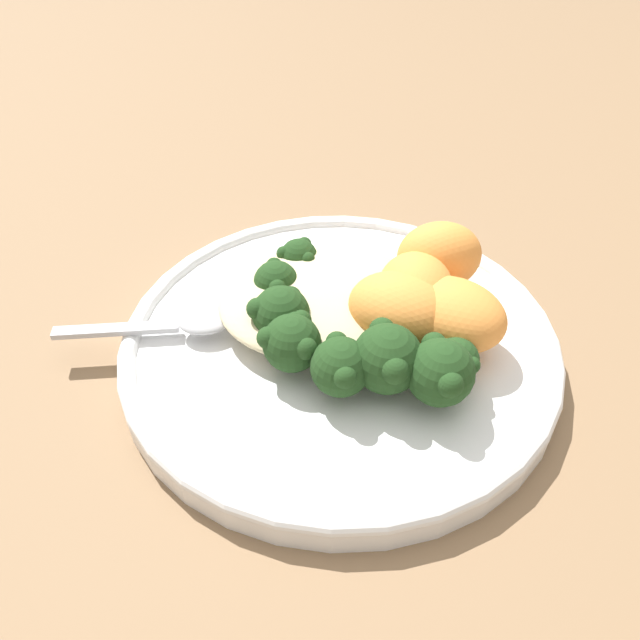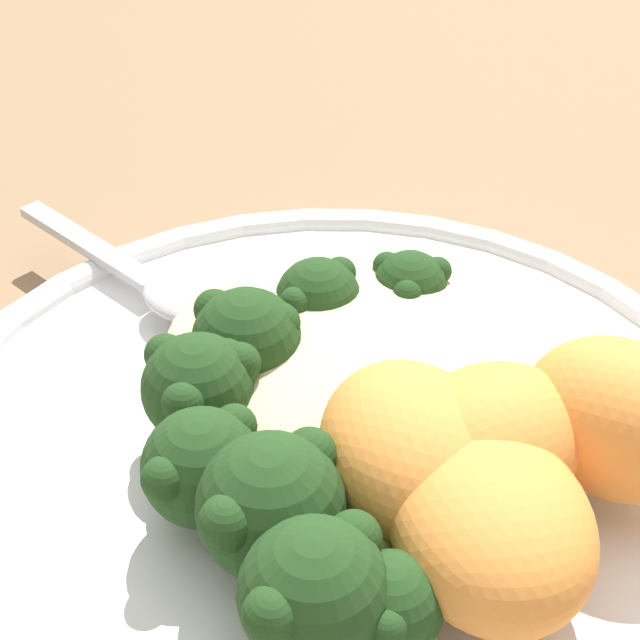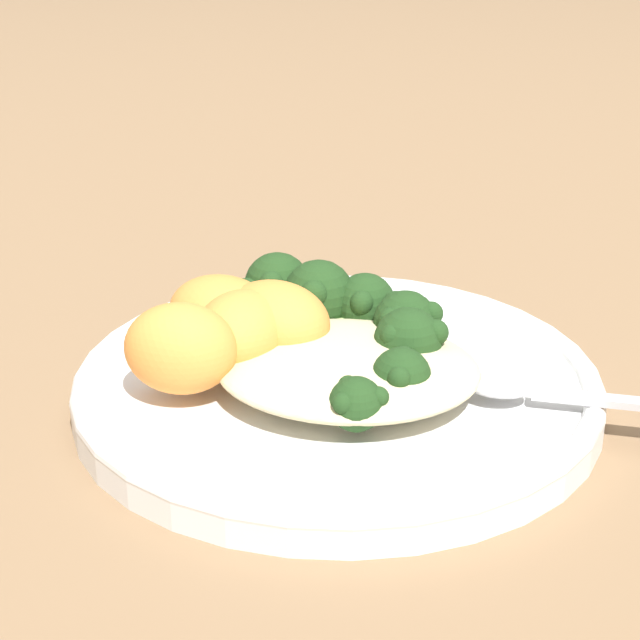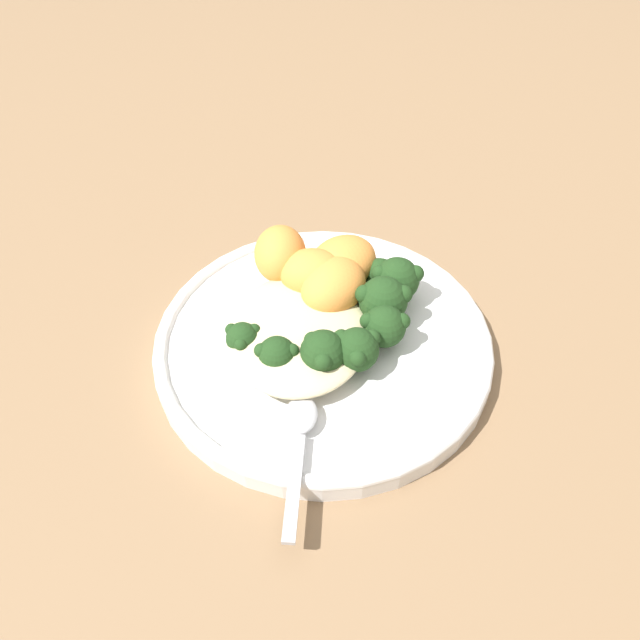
{
  "view_description": "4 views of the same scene",
  "coord_description": "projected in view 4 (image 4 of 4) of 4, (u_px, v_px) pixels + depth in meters",
  "views": [
    {
      "loc": [
        -0.05,
        -0.29,
        0.3
      ],
      "look_at": [
        -0.01,
        -0.02,
        0.05
      ],
      "focal_mm": 35.0,
      "sensor_mm": 36.0,
      "label": 1
    },
    {
      "loc": [
        0.17,
        -0.19,
        0.26
      ],
      "look_at": [
        -0.0,
        0.01,
        0.06
      ],
      "focal_mm": 60.0,
      "sensor_mm": 36.0,
      "label": 2
    },
    {
      "loc": [
        -0.07,
        0.51,
        0.28
      ],
      "look_at": [
        0.02,
        0.01,
        0.05
      ],
      "focal_mm": 60.0,
      "sensor_mm": 36.0,
      "label": 3
    },
    {
      "loc": [
        -0.35,
        0.0,
        0.41
      ],
      "look_at": [
        0.0,
        0.01,
        0.05
      ],
      "focal_mm": 35.0,
      "sensor_mm": 36.0,
      "label": 4
    }
  ],
  "objects": [
    {
      "name": "spoon",
      "position": [
        306.0,
        433.0,
        0.45
      ],
      "size": [
        0.12,
        0.03,
        0.01
      ],
      "rotation": [
        0.0,
        0.0,
        3.09
      ],
      "color": "#B7B7BC",
      "rests_on": "plate"
    },
    {
      "name": "broccoli_stalk_0",
      "position": [
        269.0,
        327.0,
        0.51
      ],
      "size": [
        0.09,
        0.09,
        0.03
      ],
      "rotation": [
        0.0,
        0.0,
        2.33
      ],
      "color": "#ADC675",
      "rests_on": "plate"
    },
    {
      "name": "sweet_potato_chunk_3",
      "position": [
        348.0,
        263.0,
        0.56
      ],
      "size": [
        0.09,
        0.09,
        0.04
      ],
      "primitive_type": "ellipsoid",
      "rotation": [
        0.0,
        0.0,
        2.43
      ],
      "color": "orange",
      "rests_on": "plate"
    },
    {
      "name": "broccoli_stalk_6",
      "position": [
        386.0,
        283.0,
        0.54
      ],
      "size": [
        0.04,
        0.13,
        0.04
      ],
      "rotation": [
        0.0,
        0.0,
        4.85
      ],
      "color": "#ADC675",
      "rests_on": "plate"
    },
    {
      "name": "ground_plane",
      "position": [
        329.0,
        358.0,
        0.54
      ],
      "size": [
        4.0,
        4.0,
        0.0
      ],
      "primitive_type": "plane",
      "color": "#846647"
    },
    {
      "name": "sweet_potato_chunk_1",
      "position": [
        286.0,
        254.0,
        0.56
      ],
      "size": [
        0.06,
        0.05,
        0.05
      ],
      "primitive_type": "ellipsoid",
      "rotation": [
        0.0,
        0.0,
        3.16
      ],
      "color": "orange",
      "rests_on": "plate"
    },
    {
      "name": "sweet_potato_chunk_2",
      "position": [
        339.0,
        286.0,
        0.53
      ],
      "size": [
        0.08,
        0.08,
        0.04
      ],
      "primitive_type": "ellipsoid",
      "rotation": [
        0.0,
        0.0,
        5.75
      ],
      "color": "orange",
      "rests_on": "plate"
    },
    {
      "name": "broccoli_stalk_4",
      "position": [
        378.0,
        322.0,
        0.51
      ],
      "size": [
        0.08,
        0.09,
        0.04
      ],
      "rotation": [
        0.0,
        0.0,
        4.04
      ],
      "color": "#ADC675",
      "rests_on": "plate"
    },
    {
      "name": "broccoli_stalk_1",
      "position": [
        294.0,
        340.0,
        0.5
      ],
      "size": [
        0.12,
        0.06,
        0.03
      ],
      "rotation": [
        0.0,
        0.0,
        2.77
      ],
      "color": "#ADC675",
      "rests_on": "plate"
    },
    {
      "name": "broccoli_stalk_2",
      "position": [
        330.0,
        336.0,
        0.5
      ],
      "size": [
        0.13,
        0.04,
        0.04
      ],
      "rotation": [
        0.0,
        0.0,
        3.29
      ],
      "color": "#ADC675",
      "rests_on": "plate"
    },
    {
      "name": "sweet_potato_chunk_0",
      "position": [
        320.0,
        274.0,
        0.55
      ],
      "size": [
        0.06,
        0.07,
        0.04
      ],
      "primitive_type": "ellipsoid",
      "rotation": [
        0.0,
        0.0,
        1.37
      ],
      "color": "orange",
      "rests_on": "plate"
    },
    {
      "name": "broccoli_stalk_5",
      "position": [
        381.0,
        300.0,
        0.53
      ],
      "size": [
        0.05,
        0.1,
        0.04
      ],
      "rotation": [
        0.0,
        0.0,
        4.41
      ],
      "color": "#ADC675",
      "rests_on": "plate"
    },
    {
      "name": "plate",
      "position": [
        329.0,
        342.0,
        0.53
      ],
      "size": [
        0.29,
        0.29,
        0.02
      ],
      "color": "white",
      "rests_on": "ground_plane"
    },
    {
      "name": "quinoa_mound",
      "position": [
        303.0,
        336.0,
        0.51
      ],
      "size": [
        0.14,
        0.12,
        0.02
      ],
      "primitive_type": "ellipsoid",
      "color": "beige",
      "rests_on": "plate"
    },
    {
      "name": "broccoli_stalk_7",
      "position": [
        372.0,
        279.0,
        0.56
      ],
      "size": [
        0.05,
        0.09,
        0.03
      ],
      "rotation": [
        0.0,
        0.0,
        5.1
      ],
      "color": "#ADC675",
      "rests_on": "plate"
    },
    {
      "name": "broccoli_stalk_3",
      "position": [
        353.0,
        338.0,
        0.5
      ],
      "size": [
        0.11,
        0.07,
        0.04
      ],
      "rotation": [
        0.0,
        0.0,
        3.58
      ],
      "color": "#ADC675",
      "rests_on": "plate"
    }
  ]
}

